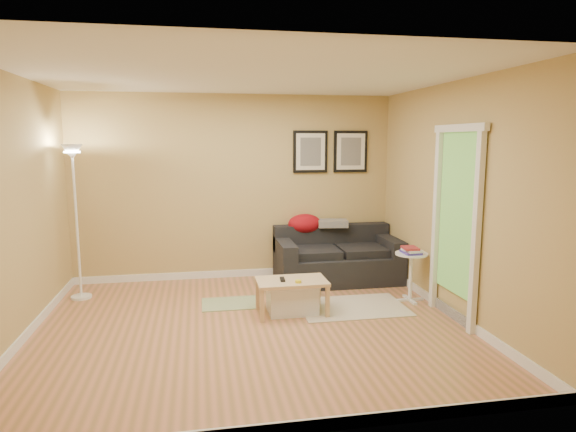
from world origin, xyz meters
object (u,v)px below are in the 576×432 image
object	(u,v)px
coffee_table	(292,297)
storage_bin	(292,297)
floor_lamp	(77,227)
sofa	(338,255)
side_table	(411,277)
book_stack	(411,250)

from	to	relation	value
coffee_table	storage_bin	xyz separation A→B (m)	(0.01, 0.04, -0.02)
storage_bin	floor_lamp	world-z (taller)	floor_lamp
coffee_table	floor_lamp	xyz separation A→B (m)	(-2.50, 1.02, 0.71)
sofa	storage_bin	size ratio (longest dim) A/B	2.97
coffee_table	side_table	distance (m)	1.54
sofa	book_stack	distance (m)	1.24
book_stack	floor_lamp	world-z (taller)	floor_lamp
coffee_table	sofa	bearing A→B (deg)	48.65
storage_bin	book_stack	bearing A→B (deg)	4.80
coffee_table	book_stack	world-z (taller)	book_stack
floor_lamp	side_table	bearing A→B (deg)	-11.80
book_stack	side_table	bearing A→B (deg)	36.07
book_stack	floor_lamp	distance (m)	4.10
sofa	side_table	distance (m)	1.20
side_table	book_stack	distance (m)	0.34
sofa	floor_lamp	distance (m)	3.43
side_table	book_stack	xyz separation A→B (m)	(-0.02, -0.02, 0.34)
coffee_table	side_table	bearing A→B (deg)	1.86
sofa	coffee_table	bearing A→B (deg)	-126.36
coffee_table	storage_bin	bearing A→B (deg)	64.94
book_stack	floor_lamp	xyz separation A→B (m)	(-4.00, 0.86, 0.27)
side_table	sofa	bearing A→B (deg)	122.22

